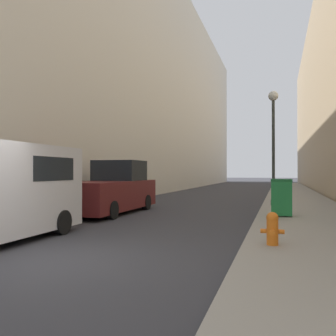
{
  "coord_description": "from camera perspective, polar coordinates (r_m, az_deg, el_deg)",
  "views": [
    {
      "loc": [
        4.18,
        -5.82,
        1.63
      ],
      "look_at": [
        -2.09,
        15.27,
        1.86
      ],
      "focal_mm": 40.0,
      "sensor_mm": 36.0,
      "label": 1
    }
  ],
  "objects": [
    {
      "name": "ground_plane",
      "position": [
        7.35,
        -19.15,
        -13.38
      ],
      "size": [
        200.0,
        200.0,
        0.0
      ],
      "primitive_type": "plane",
      "color": "#333338"
    },
    {
      "name": "sidewalk_right",
      "position": [
        23.89,
        18.91,
        -4.3
      ],
      "size": [
        3.41,
        60.0,
        0.15
      ],
      "color": "gray",
      "rests_on": "ground"
    },
    {
      "name": "building_left_glass",
      "position": [
        35.69,
        -7.57,
        11.73
      ],
      "size": [
        12.0,
        60.0,
        18.49
      ],
      "color": "beige",
      "rests_on": "ground"
    },
    {
      "name": "fire_hydrant",
      "position": [
        7.96,
        15.62,
        -8.77
      ],
      "size": [
        0.47,
        0.36,
        0.67
      ],
      "color": "orange",
      "rests_on": "sidewalk_right"
    },
    {
      "name": "trash_bin",
      "position": [
        13.13,
        16.92,
        -4.27
      ],
      "size": [
        0.69,
        0.59,
        1.25
      ],
      "color": "#1E7538",
      "rests_on": "sidewalk_right"
    },
    {
      "name": "lamppost",
      "position": [
        17.36,
        15.76,
        5.61
      ],
      "size": [
        0.44,
        0.44,
        5.09
      ],
      "color": "#2D332D",
      "rests_on": "sidewalk_right"
    },
    {
      "name": "pickup_truck",
      "position": [
        15.07,
        -8.61,
        -3.43
      ],
      "size": [
        2.05,
        5.54,
        2.1
      ],
      "color": "#561919",
      "rests_on": "ground"
    }
  ]
}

